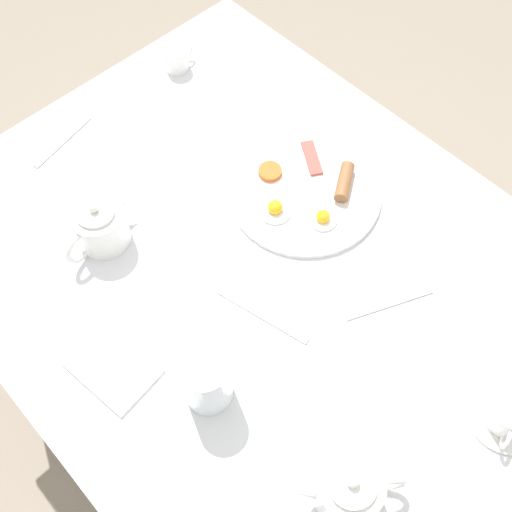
# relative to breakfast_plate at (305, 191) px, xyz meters

# --- Properties ---
(ground_plane) EXTENTS (8.00, 8.00, 0.00)m
(ground_plane) POSITION_rel_breakfast_plate_xyz_m (-0.18, -0.05, -0.77)
(ground_plane) COLOR gray
(table) EXTENTS (0.95, 1.21, 0.76)m
(table) POSITION_rel_breakfast_plate_xyz_m (-0.18, -0.05, -0.08)
(table) COLOR silver
(table) RESTS_ON ground_plane
(breakfast_plate) EXTENTS (0.31, 0.31, 0.04)m
(breakfast_plate) POSITION_rel_breakfast_plate_xyz_m (0.00, 0.00, 0.00)
(breakfast_plate) COLOR white
(breakfast_plate) RESTS_ON table
(teapot_near) EXTENTS (0.15, 0.12, 0.11)m
(teapot_near) POSITION_rel_breakfast_plate_xyz_m (-0.36, -0.44, 0.04)
(teapot_near) COLOR white
(teapot_near) RESTS_ON table
(teapot_far) EXTENTS (0.18, 0.10, 0.11)m
(teapot_far) POSITION_rel_breakfast_plate_xyz_m (-0.36, 0.19, 0.04)
(teapot_far) COLOR white
(teapot_far) RESTS_ON table
(teacup_with_saucer_left) EXTENTS (0.13, 0.13, 0.06)m
(teacup_with_saucer_left) POSITION_rel_breakfast_plate_xyz_m (-0.09, -0.54, 0.02)
(teacup_with_saucer_left) COLOR white
(teacup_with_saucer_left) RESTS_ON table
(water_glass_tall) EXTENTS (0.08, 0.08, 0.13)m
(water_glass_tall) POSITION_rel_breakfast_plate_xyz_m (-0.41, -0.17, 0.06)
(water_glass_tall) COLOR white
(water_glass_tall) RESTS_ON table
(creamer_jug) EXTENTS (0.08, 0.06, 0.05)m
(creamer_jug) POSITION_rel_breakfast_plate_xyz_m (0.05, 0.46, 0.02)
(creamer_jug) COLOR white
(creamer_jug) RESTS_ON table
(napkin_folded) EXTENTS (0.12, 0.16, 0.01)m
(napkin_folded) POSITION_rel_breakfast_plate_xyz_m (-0.50, -0.03, -0.00)
(napkin_folded) COLOR white
(napkin_folded) RESTS_ON table
(fork_by_plate) EXTENTS (0.16, 0.08, 0.00)m
(fork_by_plate) POSITION_rel_breakfast_plate_xyz_m (-0.07, -0.28, -0.01)
(fork_by_plate) COLOR silver
(fork_by_plate) RESTS_ON table
(knife_by_plate) EXTENTS (0.06, 0.19, 0.00)m
(knife_by_plate) POSITION_rel_breakfast_plate_xyz_m (-0.25, -0.13, -0.01)
(knife_by_plate) COLOR silver
(knife_by_plate) RESTS_ON table
(spoon_for_tea) EXTENTS (0.17, 0.05, 0.00)m
(spoon_for_tea) POSITION_rel_breakfast_plate_xyz_m (-0.28, 0.45, -0.01)
(spoon_for_tea) COLOR silver
(spoon_for_tea) RESTS_ON table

